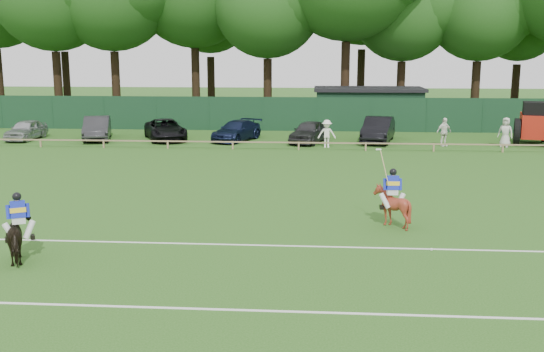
# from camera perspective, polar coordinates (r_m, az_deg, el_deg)

# --- Properties ---
(ground) EXTENTS (160.00, 160.00, 0.00)m
(ground) POSITION_cam_1_polar(r_m,az_deg,el_deg) (20.84, -1.99, -5.38)
(ground) COLOR #1E4C14
(ground) RESTS_ON ground
(horse_dark) EXTENTS (1.47, 1.82, 1.40)m
(horse_dark) POSITION_cam_1_polar(r_m,az_deg,el_deg) (19.65, -21.65, -5.11)
(horse_dark) COLOR black
(horse_dark) RESTS_ON ground
(horse_chestnut) EXTENTS (1.20, 1.33, 1.41)m
(horse_chestnut) POSITION_cam_1_polar(r_m,az_deg,el_deg) (22.15, 10.69, -2.68)
(horse_chestnut) COLOR maroon
(horse_chestnut) RESTS_ON ground
(sedan_silver) EXTENTS (1.70, 3.97, 1.34)m
(sedan_silver) POSITION_cam_1_polar(r_m,az_deg,el_deg) (45.66, -21.18, 3.89)
(sedan_silver) COLOR #A9ADAE
(sedan_silver) RESTS_ON ground
(sedan_grey) EXTENTS (2.84, 4.96, 1.55)m
(sedan_grey) POSITION_cam_1_polar(r_m,az_deg,el_deg) (44.14, -15.42, 4.15)
(sedan_grey) COLOR #2E2E30
(sedan_grey) RESTS_ON ground
(suv_black) EXTENTS (4.03, 5.47, 1.38)m
(suv_black) POSITION_cam_1_polar(r_m,az_deg,el_deg) (43.06, -9.53, 4.12)
(suv_black) COLOR black
(suv_black) RESTS_ON ground
(sedan_navy) EXTENTS (3.39, 4.88, 1.31)m
(sedan_navy) POSITION_cam_1_polar(r_m,az_deg,el_deg) (42.20, -3.20, 4.07)
(sedan_navy) COLOR #111936
(sedan_navy) RESTS_ON ground
(hatch_grey) EXTENTS (2.89, 4.50, 1.43)m
(hatch_grey) POSITION_cam_1_polar(r_m,az_deg,el_deg) (41.25, 3.34, 3.98)
(hatch_grey) COLOR #2D2D2F
(hatch_grey) RESTS_ON ground
(estate_black) EXTENTS (2.71, 5.17, 1.62)m
(estate_black) POSITION_cam_1_polar(r_m,az_deg,el_deg) (42.13, 9.49, 4.13)
(estate_black) COLOR black
(estate_black) RESTS_ON ground
(spectator_left) EXTENTS (1.12, 0.66, 1.71)m
(spectator_left) POSITION_cam_1_polar(r_m,az_deg,el_deg) (39.31, 4.94, 3.80)
(spectator_left) COLOR white
(spectator_left) RESTS_ON ground
(spectator_mid) EXTENTS (1.13, 0.84, 1.78)m
(spectator_mid) POSITION_cam_1_polar(r_m,az_deg,el_deg) (41.13, 15.16, 3.83)
(spectator_mid) COLOR white
(spectator_mid) RESTS_ON ground
(spectator_right) EXTENTS (1.07, 0.96, 1.83)m
(spectator_right) POSITION_cam_1_polar(r_m,az_deg,el_deg) (41.92, 20.20, 3.70)
(spectator_right) COLOR beige
(spectator_right) RESTS_ON ground
(rider_dark) EXTENTS (0.88, 0.62, 1.41)m
(rider_dark) POSITION_cam_1_polar(r_m,az_deg,el_deg) (19.47, -21.80, -3.23)
(rider_dark) COLOR silver
(rider_dark) RESTS_ON ground
(rider_chestnut) EXTENTS (0.94, 0.57, 2.05)m
(rider_chestnut) POSITION_cam_1_polar(r_m,az_deg,el_deg) (21.99, 10.75, -0.98)
(rider_chestnut) COLOR silver
(rider_chestnut) RESTS_ON ground
(polo_ball) EXTENTS (0.09, 0.09, 0.09)m
(polo_ball) POSITION_cam_1_polar(r_m,az_deg,el_deg) (19.91, 14.09, -6.40)
(polo_ball) COLOR silver
(polo_ball) RESTS_ON ground
(pitch_lines) EXTENTS (60.00, 5.10, 0.01)m
(pitch_lines) POSITION_cam_1_polar(r_m,az_deg,el_deg) (17.54, -3.24, -8.65)
(pitch_lines) COLOR silver
(pitch_lines) RESTS_ON ground
(pitch_rail) EXTENTS (62.10, 0.10, 0.50)m
(pitch_rail) POSITION_cam_1_polar(r_m,az_deg,el_deg) (38.30, 0.91, 3.02)
(pitch_rail) COLOR #997F5B
(pitch_rail) RESTS_ON ground
(perimeter_fence) EXTENTS (92.08, 0.08, 2.50)m
(perimeter_fence) POSITION_cam_1_polar(r_m,az_deg,el_deg) (47.13, 1.56, 5.57)
(perimeter_fence) COLOR #14351E
(perimeter_fence) RESTS_ON ground
(utility_shed) EXTENTS (8.40, 4.40, 3.04)m
(utility_shed) POSITION_cam_1_polar(r_m,az_deg,el_deg) (50.18, 8.62, 6.13)
(utility_shed) COLOR #14331E
(utility_shed) RESTS_ON ground
(tree_row) EXTENTS (96.00, 12.00, 21.00)m
(tree_row) POSITION_cam_1_polar(r_m,az_deg,el_deg) (55.16, 4.03, 5.09)
(tree_row) COLOR #26561C
(tree_row) RESTS_ON ground
(tractor) EXTENTS (2.87, 3.66, 2.73)m
(tractor) POSITION_cam_1_polar(r_m,az_deg,el_deg) (43.59, 22.37, 4.30)
(tractor) COLOR #AC1C0F
(tractor) RESTS_ON ground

